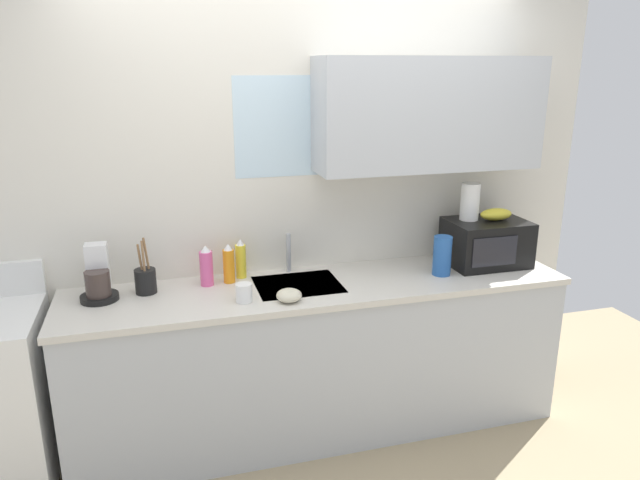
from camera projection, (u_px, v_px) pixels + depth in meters
The scene contains 14 objects.
kitchen_wall_assembly at pixel (330, 187), 3.42m from camera, with size 3.54×0.42×2.50m.
counter_unit at pixel (320, 356), 3.36m from camera, with size 2.77×0.63×0.90m.
sink_faucet at pixel (289, 253), 3.39m from camera, with size 0.03×0.03×0.23m, color #B2B5BA.
microwave at pixel (486, 242), 3.51m from camera, with size 0.46×0.35×0.27m.
banana_bunch at pixel (496, 214), 3.48m from camera, with size 0.20×0.11×0.07m, color gold.
paper_towel_roll at pixel (470, 202), 3.47m from camera, with size 0.11×0.11×0.22m, color white.
coffee_maker at pixel (98, 279), 3.00m from camera, with size 0.19×0.21×0.28m.
dish_soap_bottle_yellow at pixel (241, 259), 3.30m from camera, with size 0.06×0.06×0.23m.
dish_soap_bottle_orange at pixel (229, 264), 3.23m from camera, with size 0.06×0.06×0.22m.
dish_soap_bottle_pink at pixel (206, 267), 3.18m from camera, with size 0.07×0.07×0.23m.
cereal_canister at pixel (442, 256), 3.34m from camera, with size 0.10×0.10×0.23m, color #2659A5.
mug_white at pixel (244, 293), 2.98m from camera, with size 0.08×0.08×0.10m, color white.
utensil_crock at pixel (146, 280), 3.08m from camera, with size 0.11×0.11×0.30m.
small_bowl at pixel (289, 295), 2.98m from camera, with size 0.13×0.13×0.07m, color beige.
Camera 1 is at (-0.83, -2.91, 2.06)m, focal length 33.05 mm.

